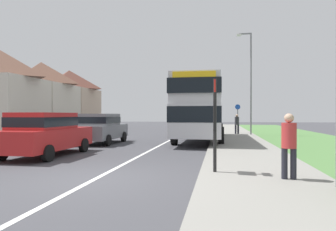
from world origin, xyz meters
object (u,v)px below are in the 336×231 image
double_decker_bus (201,107)px  parked_car_grey (101,127)px  street_lamp_mid (250,77)px  bus_stop_sign (215,118)px  parked_car_red (46,132)px  pedestrian_at_stop (289,143)px  cycle_route_sign (238,117)px  pedestrian_walking_away (237,123)px

double_decker_bus → parked_car_grey: size_ratio=2.44×
street_lamp_mid → bus_stop_sign: bearing=-98.7°
parked_car_red → parked_car_grey: (0.17, 5.22, -0.02)m
parked_car_grey → pedestrian_at_stop: (8.22, -8.62, 0.05)m
cycle_route_sign → bus_stop_sign: bearing=-95.2°
parked_car_grey → bus_stop_sign: (6.48, -8.00, 0.61)m
parked_car_red → cycle_route_sign: (8.32, 15.48, 0.49)m
parked_car_red → pedestrian_at_stop: 9.05m
parked_car_grey → pedestrian_walking_away: 11.36m
cycle_route_sign → double_decker_bus: bearing=-109.9°
parked_car_grey → bus_stop_sign: 10.32m
double_decker_bus → bus_stop_sign: bearing=-84.5°
bus_stop_sign → cycle_route_sign: (1.66, 18.26, -0.11)m
double_decker_bus → street_lamp_mid: street_lamp_mid is taller
cycle_route_sign → street_lamp_mid: bearing=-74.1°
parked_car_grey → pedestrian_walking_away: (7.96, 8.11, 0.05)m
double_decker_bus → pedestrian_at_stop: (2.78, -11.43, -1.17)m
parked_car_red → pedestrian_walking_away: bearing=58.6°
parked_car_red → bus_stop_sign: 7.24m
double_decker_bus → parked_car_red: bearing=-125.0°
double_decker_bus → street_lamp_mid: bearing=54.7°
parked_car_red → pedestrian_at_stop: (8.39, -3.40, 0.03)m
parked_car_grey → cycle_route_sign: bearing=51.6°
double_decker_bus → street_lamp_mid: (3.44, 4.86, 2.36)m
parked_car_red → parked_car_grey: size_ratio=1.08×
double_decker_bus → street_lamp_mid: size_ratio=1.30×
pedestrian_at_stop → street_lamp_mid: 16.68m
pedestrian_at_stop → bus_stop_sign: (-1.74, 0.62, 0.56)m
parked_car_red → cycle_route_sign: 17.58m
pedestrian_walking_away → cycle_route_sign: size_ratio=0.66×
parked_car_grey → bus_stop_sign: bearing=-51.0°
bus_stop_sign → double_decker_bus: bearing=95.5°
parked_car_grey → street_lamp_mid: 12.27m
parked_car_red → parked_car_grey: bearing=88.1°
bus_stop_sign → parked_car_red: bearing=157.3°
parked_car_grey → double_decker_bus: bearing=27.3°
bus_stop_sign → parked_car_grey: bearing=129.0°
cycle_route_sign → parked_car_red: bearing=-118.2°
double_decker_bus → bus_stop_sign: size_ratio=3.94×
double_decker_bus → pedestrian_at_stop: double_decker_bus is taller
double_decker_bus → parked_car_grey: 6.24m
parked_car_red → street_lamp_mid: street_lamp_mid is taller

